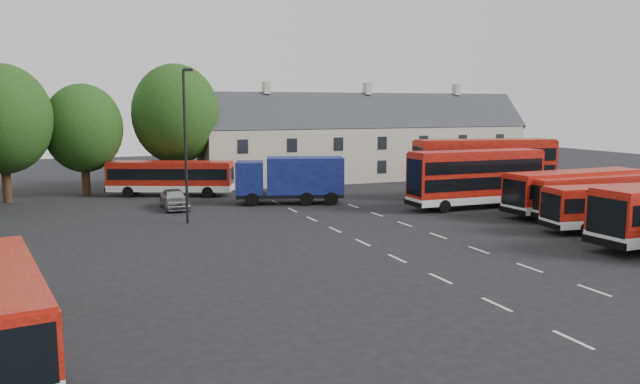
{
  "coord_description": "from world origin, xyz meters",
  "views": [
    {
      "loc": [
        -15.22,
        -29.24,
        7.72
      ],
      "look_at": [
        -0.35,
        7.64,
        2.2
      ],
      "focal_mm": 35.0,
      "sensor_mm": 36.0,
      "label": 1
    }
  ],
  "objects_px": {
    "bus_dd_south": "(476,175)",
    "silver_car": "(174,199)",
    "box_truck": "(291,178)",
    "lamppost": "(186,142)"
  },
  "relations": [
    {
      "from": "bus_dd_south",
      "to": "lamppost",
      "type": "distance_m",
      "value": 21.66
    },
    {
      "from": "silver_car",
      "to": "lamppost",
      "type": "relative_size",
      "value": 0.45
    },
    {
      "from": "box_truck",
      "to": "silver_car",
      "type": "distance_m",
      "value": 9.19
    },
    {
      "from": "box_truck",
      "to": "lamppost",
      "type": "relative_size",
      "value": 0.87
    },
    {
      "from": "silver_car",
      "to": "bus_dd_south",
      "type": "bearing_deg",
      "value": -20.44
    },
    {
      "from": "bus_dd_south",
      "to": "box_truck",
      "type": "distance_m",
      "value": 14.23
    },
    {
      "from": "bus_dd_south",
      "to": "silver_car",
      "type": "relative_size",
      "value": 2.37
    },
    {
      "from": "bus_dd_south",
      "to": "lamppost",
      "type": "xyz_separation_m",
      "value": [
        -21.38,
        1.89,
        2.89
      ]
    },
    {
      "from": "box_truck",
      "to": "lamppost",
      "type": "bearing_deg",
      "value": -132.15
    },
    {
      "from": "bus_dd_south",
      "to": "silver_car",
      "type": "height_order",
      "value": "bus_dd_south"
    }
  ]
}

